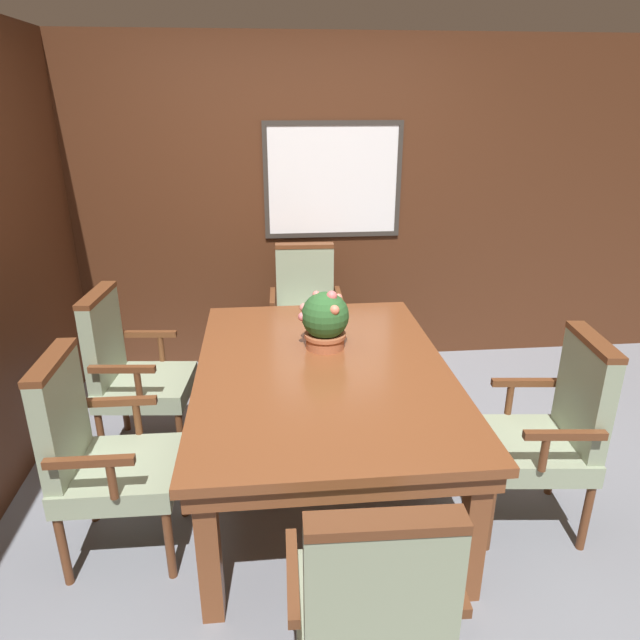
{
  "coord_description": "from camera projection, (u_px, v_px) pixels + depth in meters",
  "views": [
    {
      "loc": [
        -0.27,
        -2.51,
        2.03
      ],
      "look_at": [
        0.01,
        0.28,
        0.92
      ],
      "focal_mm": 32.0,
      "sensor_mm": 36.0,
      "label": 1
    }
  ],
  "objects": [
    {
      "name": "chair_head_far",
      "position": [
        306.0,
        310.0,
        4.26
      ],
      "size": [
        0.54,
        0.53,
        1.01
      ],
      "rotation": [
        0.0,
        0.0,
        -0.03
      ],
      "color": "brown",
      "rests_on": "ground_plane"
    },
    {
      "name": "wall_back",
      "position": [
        299.0,
        209.0,
        4.32
      ],
      "size": [
        7.2,
        0.08,
        2.45
      ],
      "color": "#4C2816",
      "rests_on": "ground_plane"
    },
    {
      "name": "chair_head_near",
      "position": [
        372.0,
        611.0,
        1.77
      ],
      "size": [
        0.53,
        0.53,
        1.01
      ],
      "rotation": [
        0.0,
        0.0,
        3.11
      ],
      "color": "brown",
      "rests_on": "ground_plane"
    },
    {
      "name": "chair_right_near",
      "position": [
        550.0,
        428.0,
        2.74
      ],
      "size": [
        0.56,
        0.56,
        1.01
      ],
      "rotation": [
        0.0,
        0.0,
        -1.67
      ],
      "color": "brown",
      "rests_on": "ground_plane"
    },
    {
      "name": "ground_plane",
      "position": [
        324.0,
        497.0,
        3.09
      ],
      "size": [
        14.0,
        14.0,
        0.0
      ],
      "primitive_type": "plane",
      "color": "gray"
    },
    {
      "name": "chair_left_far",
      "position": [
        130.0,
        369.0,
        3.33
      ],
      "size": [
        0.56,
        0.56,
        1.01
      ],
      "rotation": [
        0.0,
        0.0,
        1.47
      ],
      "color": "brown",
      "rests_on": "ground_plane"
    },
    {
      "name": "dining_table",
      "position": [
        323.0,
        381.0,
        2.98
      ],
      "size": [
        1.3,
        1.87,
        0.72
      ],
      "color": "brown",
      "rests_on": "ground_plane"
    },
    {
      "name": "chair_left_near",
      "position": [
        99.0,
        452.0,
        2.55
      ],
      "size": [
        0.52,
        0.53,
        1.01
      ],
      "rotation": [
        0.0,
        0.0,
        1.56
      ],
      "color": "brown",
      "rests_on": "ground_plane"
    },
    {
      "name": "potted_plant",
      "position": [
        325.0,
        320.0,
        3.12
      ],
      "size": [
        0.28,
        0.26,
        0.34
      ],
      "color": "#B2603D",
      "rests_on": "dining_table"
    }
  ]
}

